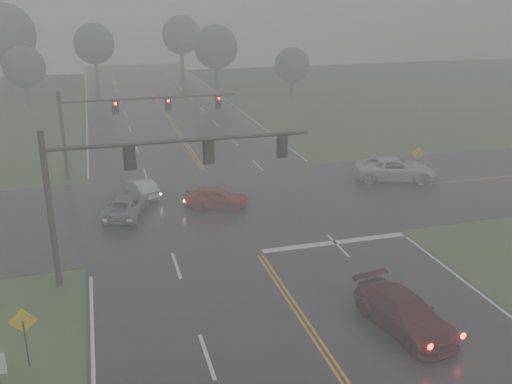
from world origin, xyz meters
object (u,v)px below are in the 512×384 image
object	(u,v)px
sedan_maroon	(403,329)
sedan_silver	(142,197)
signal_gantry_far	(119,115)
pickup_white	(394,180)
signal_gantry_near	(133,173)
sedan_red	(216,208)
car_grey	(127,215)

from	to	relation	value
sedan_maroon	sedan_silver	size ratio (longest dim) A/B	1.38
sedan_maroon	signal_gantry_far	world-z (taller)	signal_gantry_far
pickup_white	signal_gantry_far	xyz separation A→B (m)	(-19.42, 6.76, 4.67)
signal_gantry_far	sedan_maroon	bearing A→B (deg)	-68.31
signal_gantry_near	signal_gantry_far	bearing A→B (deg)	88.98
pickup_white	signal_gantry_far	world-z (taller)	signal_gantry_far
sedan_maroon	signal_gantry_near	xyz separation A→B (m)	(-10.17, 7.90, 5.32)
pickup_white	signal_gantry_near	bearing A→B (deg)	135.62
sedan_maroon	signal_gantry_far	xyz separation A→B (m)	(-9.87, 24.81, 4.67)
sedan_red	pickup_white	bearing A→B (deg)	-63.86
signal_gantry_far	sedan_silver	bearing A→B (deg)	-80.63
sedan_red	car_grey	size ratio (longest dim) A/B	0.88
sedan_red	signal_gantry_near	size ratio (longest dim) A/B	0.33
car_grey	signal_gantry_near	bearing A→B (deg)	107.35
car_grey	pickup_white	bearing A→B (deg)	-158.02
sedan_silver	signal_gantry_far	size ratio (longest dim) A/B	0.29
sedan_maroon	signal_gantry_far	bearing A→B (deg)	101.88
sedan_red	signal_gantry_far	xyz separation A→B (m)	(-5.32, 8.81, 4.67)
sedan_red	sedan_silver	distance (m)	5.63
pickup_white	car_grey	bearing A→B (deg)	113.69
sedan_red	car_grey	xyz separation A→B (m)	(-5.72, 0.21, 0.00)
sedan_silver	signal_gantry_near	distance (m)	12.78
car_grey	pickup_white	world-z (taller)	pickup_white
car_grey	signal_gantry_near	xyz separation A→B (m)	(0.10, -8.31, 5.32)
sedan_silver	pickup_white	size ratio (longest dim) A/B	0.63
sedan_maroon	pickup_white	bearing A→B (deg)	52.31
sedan_red	car_grey	distance (m)	5.72
sedan_red	signal_gantry_near	world-z (taller)	signal_gantry_near
sedan_silver	signal_gantry_near	bearing A→B (deg)	69.96
pickup_white	signal_gantry_near	world-z (taller)	signal_gantry_near
sedan_red	signal_gantry_near	distance (m)	11.20
car_grey	sedan_red	bearing A→B (deg)	-165.38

